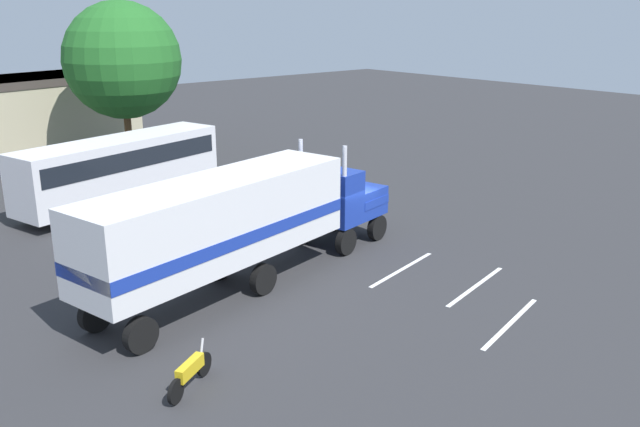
{
  "coord_description": "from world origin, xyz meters",
  "views": [
    {
      "loc": [
        -18.31,
        -19.65,
        9.61
      ],
      "look_at": [
        -1.37,
        0.13,
        1.6
      ],
      "focal_mm": 37.76,
      "sensor_mm": 36.0,
      "label": 1
    }
  ],
  "objects": [
    {
      "name": "ground_plane",
      "position": [
        0.0,
        0.0,
        0.0
      ],
      "size": [
        120.0,
        120.0,
        0.0
      ],
      "primitive_type": "plane",
      "color": "#2D2D30"
    },
    {
      "name": "lane_stripe_near",
      "position": [
        -0.35,
        -3.5,
        0.01
      ],
      "size": [
        4.34,
        1.06,
        0.01
      ],
      "primitive_type": "cube",
      "rotation": [
        0.0,
        0.0,
        0.21
      ],
      "color": "silver",
      "rests_on": "ground_plane"
    },
    {
      "name": "lane_stripe_mid",
      "position": [
        0.47,
        -6.33,
        0.01
      ],
      "size": [
        4.34,
        1.08,
        0.01
      ],
      "primitive_type": "cube",
      "rotation": [
        0.0,
        0.0,
        0.21
      ],
      "color": "silver",
      "rests_on": "ground_plane"
    },
    {
      "name": "lane_stripe_far",
      "position": [
        -1.1,
        -8.87,
        0.01
      ],
      "size": [
        4.32,
        1.16,
        0.01
      ],
      "primitive_type": "cube",
      "rotation": [
        0.0,
        0.0,
        0.23
      ],
      "color": "silver",
      "rests_on": "ground_plane"
    },
    {
      "name": "semi_truck",
      "position": [
        -5.82,
        -0.79,
        2.52
      ],
      "size": [
        14.36,
        5.47,
        4.5
      ],
      "color": "#193399",
      "rests_on": "ground_plane"
    },
    {
      "name": "person_bystander",
      "position": [
        -4.99,
        2.36,
        0.89
      ],
      "size": [
        0.37,
        0.47,
        1.63
      ],
      "color": "#2D3347",
      "rests_on": "ground_plane"
    },
    {
      "name": "parked_bus",
      "position": [
        -4.56,
        11.74,
        2.07
      ],
      "size": [
        11.29,
        5.1,
        3.4
      ],
      "color": "silver",
      "rests_on": "ground_plane"
    },
    {
      "name": "motorcycle",
      "position": [
        -10.76,
        -5.62,
        0.48
      ],
      "size": [
        1.88,
        1.14,
        1.12
      ],
      "color": "black",
      "rests_on": "ground_plane"
    },
    {
      "name": "tree_left",
      "position": [
        -0.3,
        19.84,
        6.52
      ],
      "size": [
        7.08,
        7.08,
        10.07
      ],
      "color": "brown",
      "rests_on": "ground_plane"
    }
  ]
}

